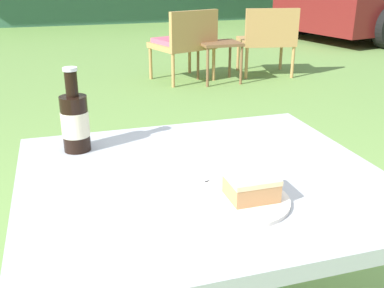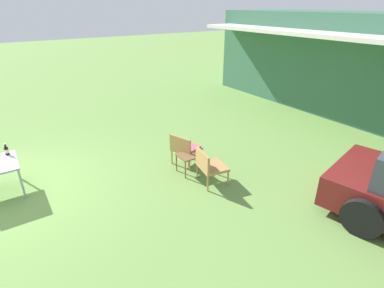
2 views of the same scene
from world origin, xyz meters
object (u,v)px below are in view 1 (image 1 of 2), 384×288
wicker_chair_plain (268,37)px  garden_side_table (220,48)px  cake_on_plate (245,193)px  patio_table (203,195)px  cola_bottle_near (75,121)px  wicker_chair_cushioned (185,41)px

wicker_chair_plain → garden_side_table: wicker_chair_plain is taller
garden_side_table → wicker_chair_plain: bearing=12.6°
garden_side_table → cake_on_plate: 4.03m
garden_side_table → cake_on_plate: (-1.33, -3.79, 0.33)m
patio_table → cola_bottle_near: (-0.30, 0.27, 0.15)m
wicker_chair_plain → cola_bottle_near: 4.21m
garden_side_table → cake_on_plate: size_ratio=1.87×
wicker_chair_cushioned → garden_side_table: 0.39m
wicker_chair_plain → cola_bottle_near: cola_bottle_near is taller
wicker_chair_cushioned → cake_on_plate: (-0.98, -3.96, 0.26)m
wicker_chair_plain → patio_table: bearing=72.6°
wicker_chair_cushioned → patio_table: size_ratio=0.82×
wicker_chair_cushioned → cake_on_plate: 4.09m
wicker_chair_plain → wicker_chair_cushioned: bearing=9.4°
cola_bottle_near → wicker_chair_cushioned: bearing=69.2°
cake_on_plate → cola_bottle_near: bearing=128.8°
wicker_chair_cushioned → patio_table: (-1.03, -3.79, 0.18)m
wicker_chair_cushioned → cola_bottle_near: size_ratio=3.13×
wicker_chair_cushioned → patio_table: bearing=56.3°
wicker_chair_cushioned → garden_side_table: bearing=135.8°
wicker_chair_cushioned → cola_bottle_near: bearing=50.7°
patio_table → garden_side_table: bearing=69.2°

